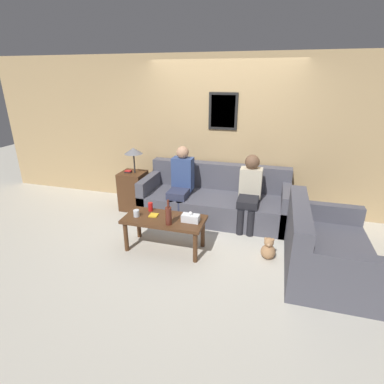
{
  "coord_description": "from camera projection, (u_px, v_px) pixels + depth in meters",
  "views": [
    {
      "loc": [
        0.91,
        -4.02,
        2.25
      ],
      "look_at": [
        -0.22,
        -0.07,
        0.65
      ],
      "focal_mm": 28.0,
      "sensor_mm": 36.0,
      "label": 1
    }
  ],
  "objects": [
    {
      "name": "ground_plane",
      "position": [
        207.0,
        231.0,
        4.65
      ],
      "size": [
        16.0,
        16.0,
        0.0
      ],
      "primitive_type": "plane",
      "color": "beige"
    },
    {
      "name": "wall_back",
      "position": [
        223.0,
        135.0,
        5.12
      ],
      "size": [
        9.0,
        0.08,
        2.6
      ],
      "color": "tan",
      "rests_on": "ground_plane"
    },
    {
      "name": "couch_main",
      "position": [
        215.0,
        200.0,
        5.05
      ],
      "size": [
        2.41,
        0.95,
        0.85
      ],
      "color": "#4C4C56",
      "rests_on": "ground_plane"
    },
    {
      "name": "couch_side",
      "position": [
        323.0,
        251.0,
        3.58
      ],
      "size": [
        0.95,
        1.4,
        0.85
      ],
      "rotation": [
        0.0,
        0.0,
        1.57
      ],
      "color": "#4C4C56",
      "rests_on": "ground_plane"
    },
    {
      "name": "coffee_table",
      "position": [
        164.0,
        223.0,
        4.04
      ],
      "size": [
        1.09,
        0.51,
        0.47
      ],
      "color": "#4C2D19",
      "rests_on": "ground_plane"
    },
    {
      "name": "side_table_with_lamp",
      "position": [
        134.0,
        188.0,
        5.3
      ],
      "size": [
        0.42,
        0.42,
        1.12
      ],
      "color": "#4C2D19",
      "rests_on": "ground_plane"
    },
    {
      "name": "wine_bottle",
      "position": [
        168.0,
        215.0,
        3.8
      ],
      "size": [
        0.08,
        0.08,
        0.34
      ],
      "color": "#562319",
      "rests_on": "coffee_table"
    },
    {
      "name": "drinking_glass",
      "position": [
        136.0,
        213.0,
        4.04
      ],
      "size": [
        0.08,
        0.08,
        0.09
      ],
      "color": "silver",
      "rests_on": "coffee_table"
    },
    {
      "name": "book_stack",
      "position": [
        154.0,
        215.0,
        4.07
      ],
      "size": [
        0.12,
        0.12,
        0.02
      ],
      "color": "gold",
      "rests_on": "coffee_table"
    },
    {
      "name": "soda_can",
      "position": [
        150.0,
        207.0,
        4.21
      ],
      "size": [
        0.07,
        0.07,
        0.12
      ],
      "color": "red",
      "rests_on": "coffee_table"
    },
    {
      "name": "tissue_box",
      "position": [
        191.0,
        218.0,
        3.89
      ],
      "size": [
        0.23,
        0.12,
        0.15
      ],
      "color": "silver",
      "rests_on": "coffee_table"
    },
    {
      "name": "person_left",
      "position": [
        181.0,
        181.0,
        4.92
      ],
      "size": [
        0.34,
        0.59,
        1.19
      ],
      "color": "#2D334C",
      "rests_on": "ground_plane"
    },
    {
      "name": "person_right",
      "position": [
        250.0,
        189.0,
        4.62
      ],
      "size": [
        0.34,
        0.63,
        1.13
      ],
      "color": "black",
      "rests_on": "ground_plane"
    },
    {
      "name": "teddy_bear",
      "position": [
        268.0,
        249.0,
        3.91
      ],
      "size": [
        0.19,
        0.19,
        0.3
      ],
      "color": "#A87A51",
      "rests_on": "ground_plane"
    }
  ]
}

